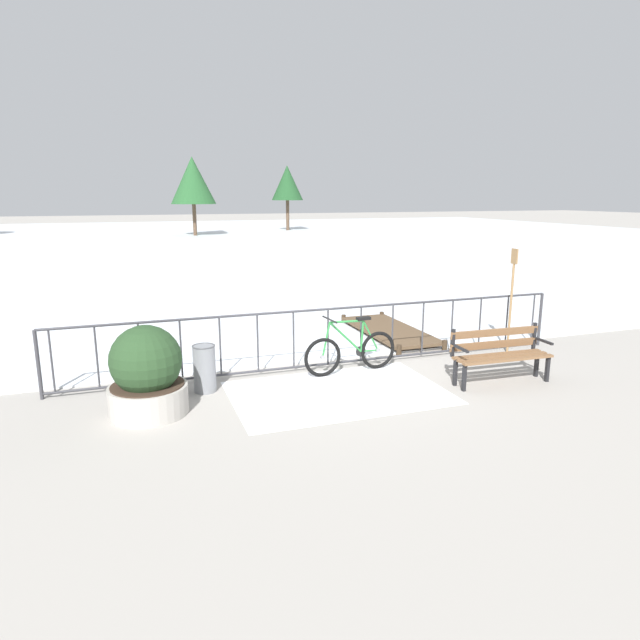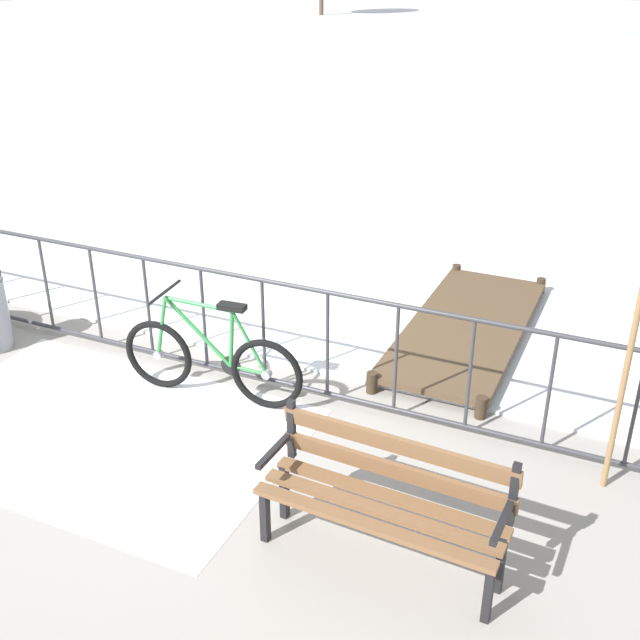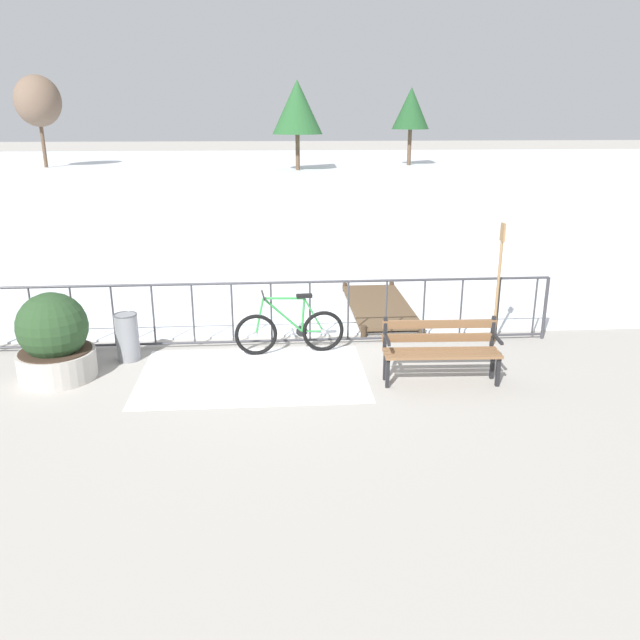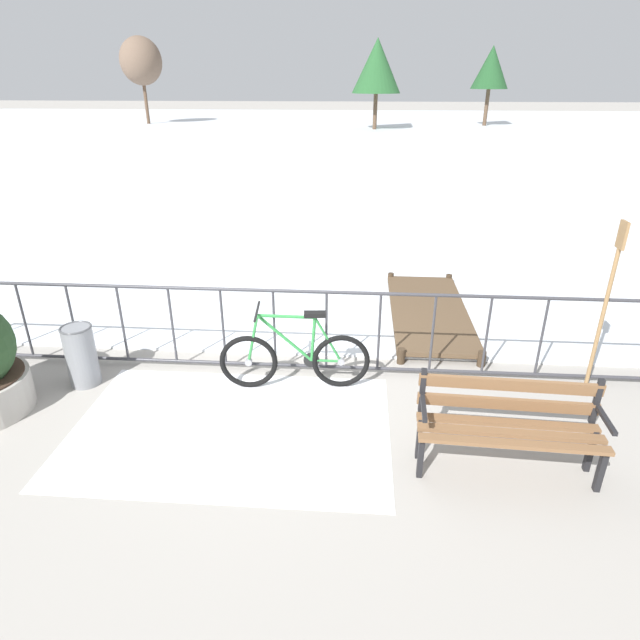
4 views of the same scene
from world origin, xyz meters
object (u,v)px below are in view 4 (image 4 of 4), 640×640
object	(u,v)px
park_bench	(509,420)
trash_bin	(81,355)
bicycle_near_railing	(295,359)
oar_upright	(606,300)

from	to	relation	value
park_bench	trash_bin	bearing A→B (deg)	166.09
bicycle_near_railing	park_bench	size ratio (longest dim) A/B	1.05
bicycle_near_railing	park_bench	xyz separation A→B (m)	(2.05, -1.22, 0.14)
park_bench	oar_upright	xyz separation A→B (m)	(1.25, 1.35, 0.63)
bicycle_near_railing	park_bench	world-z (taller)	bicycle_near_railing
park_bench	bicycle_near_railing	bearing A→B (deg)	149.25
park_bench	trash_bin	size ratio (longest dim) A/B	2.21
oar_upright	trash_bin	bearing A→B (deg)	-177.65
bicycle_near_railing	trash_bin	bearing A→B (deg)	-177.58
park_bench	oar_upright	size ratio (longest dim) A/B	0.82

